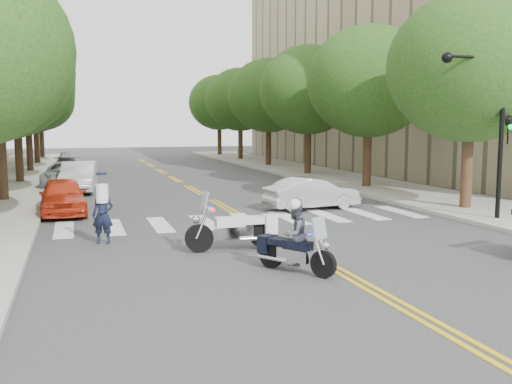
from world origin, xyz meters
name	(u,v)px	position (x,y,z in m)	size (l,w,h in m)	color
ground	(323,262)	(0.00, 0.00, 0.00)	(140.00, 140.00, 0.00)	#38383A
sidewalk_left	(7,183)	(-9.50, 22.00, 0.07)	(5.00, 60.00, 0.15)	#9E9991
sidewalk_right	(317,174)	(9.50, 22.00, 0.07)	(5.00, 60.00, 0.15)	#9E9991
building_right	(490,27)	(26.00, 26.00, 11.00)	(26.00, 44.00, 22.00)	tan
tree_l_2	(15,85)	(-8.80, 22.00, 5.55)	(6.40, 6.40, 8.45)	#382316
tree_l_3	(27,92)	(-8.80, 30.00, 5.55)	(6.40, 6.40, 8.45)	#382316
tree_l_4	(34,97)	(-8.80, 38.00, 5.55)	(6.40, 6.40, 8.45)	#382316
tree_l_5	(40,101)	(-8.80, 46.00, 5.55)	(6.40, 6.40, 8.45)	#382316
tree_r_0	(471,67)	(8.80, 6.00, 5.55)	(6.40, 6.40, 8.45)	#382316
tree_r_1	(369,82)	(8.80, 14.00, 5.55)	(6.40, 6.40, 8.45)	#382316
tree_r_2	(308,90)	(8.80, 22.00, 5.55)	(6.40, 6.40, 8.45)	#382316
tree_r_3	(269,96)	(8.80, 30.00, 5.55)	(6.40, 6.40, 8.45)	#382316
tree_r_4	(240,100)	(8.80, 38.00, 5.55)	(6.40, 6.40, 8.45)	#382316
tree_r_5	(219,103)	(8.80, 46.00, 5.55)	(6.40, 6.40, 8.45)	#382316
traffic_signal_pole	(491,114)	(7.72, 3.50, 3.72)	(2.82, 0.42, 6.00)	black
motorcycle_police	(293,239)	(-1.03, -0.60, 0.76)	(1.34, 1.89, 1.71)	black
motorcycle_parked	(240,229)	(-1.56, 1.99, 0.57)	(2.56, 0.59, 1.65)	black
officer_standing	(103,215)	(-5.07, 3.94, 0.82)	(0.60, 0.39, 1.65)	black
convertible	(312,193)	(3.22, 8.22, 0.64)	(1.35, 3.87, 1.27)	silver
parked_car_a	(63,196)	(-6.27, 9.86, 0.69)	(1.64, 4.07, 1.39)	red
parked_car_b	(79,177)	(-5.63, 17.10, 0.75)	(1.59, 4.57, 1.51)	silver
parked_car_c	(66,174)	(-6.30, 19.50, 0.68)	(2.27, 4.92, 1.37)	#9C9FA4
parked_car_d	(67,167)	(-6.30, 26.00, 0.59)	(1.64, 4.04, 1.17)	black
parked_car_e	(68,159)	(-6.30, 33.62, 0.65)	(1.54, 3.82, 1.30)	#9A999E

